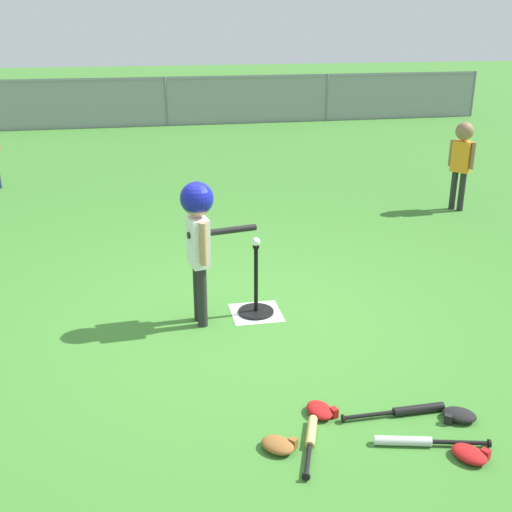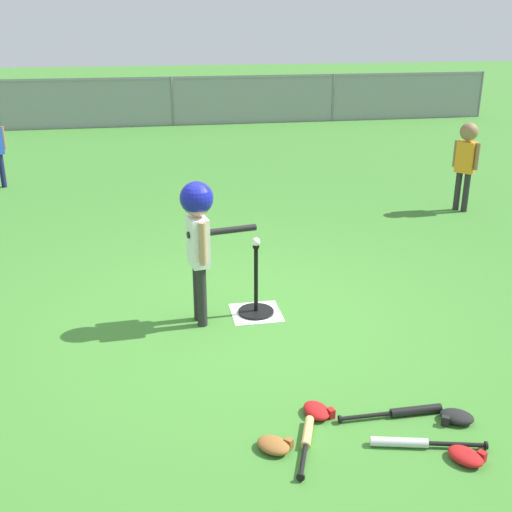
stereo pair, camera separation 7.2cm
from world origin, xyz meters
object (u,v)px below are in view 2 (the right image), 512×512
Objects in this scene: glove_by_plate at (466,456)px; baseball_on_tee at (256,242)px; spare_bat_wood at (307,438)px; spare_bat_silver at (411,443)px; glove_tossed_aside at (274,445)px; batter_child at (198,224)px; batting_tee at (256,303)px; spare_bat_black at (405,412)px; glove_outfield_drop at (456,417)px; fielder_near_left at (466,155)px; glove_near_bats at (317,411)px.

baseball_on_tee is at bearing 111.94° from glove_by_plate.
baseball_on_tee reaches higher than spare_bat_wood.
glove_by_plate is at bearing -34.21° from spare_bat_silver.
batter_child is at bearing 98.53° from glove_tossed_aside.
batting_tee is 0.90× the size of spare_bat_black.
batter_child reaches higher than glove_outfield_drop.
batter_child is at bearing 131.13° from glove_outfield_drop.
glove_by_plate is (0.27, -0.18, 0.01)m from spare_bat_silver.
baseball_on_tee is at bearing 83.06° from glove_tossed_aside.
spare_bat_black is 2.64× the size of glove_outfield_drop.
glove_tossed_aside is at bearing 164.56° from glove_by_plate.
spare_bat_black is at bearing 109.52° from glove_by_plate.
glove_by_plate and glove_tossed_aside have the same top height.
baseball_on_tee reaches higher than batting_tee.
baseball_on_tee is 2.18m from glove_outfield_drop.
batter_child reaches higher than spare_bat_black.
spare_bat_wood is at bearing -90.43° from batting_tee.
baseball_on_tee is at bearing 89.57° from spare_bat_wood.
fielder_near_left is (3.31, 2.61, 0.09)m from baseball_on_tee.
batting_tee is at bearing 10.02° from batter_child.
baseball_on_tee is at bearing 119.09° from glove_outfield_drop.
glove_tossed_aside is (-0.23, -1.89, -0.65)m from baseball_on_tee.
spare_bat_wood is (-0.01, -1.85, -0.65)m from baseball_on_tee.
spare_bat_wood is at bearing -178.09° from glove_outfield_drop.
batting_tee is 2.08m from glove_outfield_drop.
baseball_on_tee is at bearing 112.64° from spare_bat_black.
batter_child reaches higher than glove_near_bats.
fielder_near_left is at bearing 38.22° from baseball_on_tee.
spare_bat_black is (0.09, 0.31, -0.00)m from spare_bat_silver.
batting_tee is at bearing 119.09° from glove_outfield_drop.
fielder_near_left is 5.77m from glove_tossed_aside.
batter_child is 1.05× the size of fielder_near_left.
glove_by_plate reaches higher than spare_bat_silver.
glove_outfield_drop reaches higher than spare_bat_black.
spare_bat_silver is at bearing -73.05° from baseball_on_tee.
baseball_on_tee is 0.06× the size of batter_child.
glove_near_bats reaches higher than spare_bat_silver.
batting_tee is 1.59m from glove_near_bats.
fielder_near_left reaches higher than glove_near_bats.
spare_bat_black is (0.71, -1.70, -0.07)m from batting_tee.
fielder_near_left is 1.69× the size of spare_bat_silver.
batting_tee is 0.51× the size of batter_child.
spare_bat_wood is 0.22m from glove_tossed_aside.
batting_tee reaches higher than glove_outfield_drop.
spare_bat_wood is at bearing 165.85° from spare_bat_silver.
baseball_on_tee is 0.27× the size of glove_by_plate.
spare_bat_silver is (-2.70, -4.62, -0.74)m from fielder_near_left.
glove_by_plate is at bearing -68.06° from batting_tee.
spare_bat_silver is at bearing -154.25° from glove_outfield_drop.
glove_near_bats and glove_outfield_drop have the same top height.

